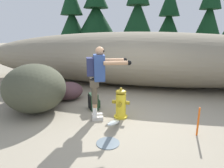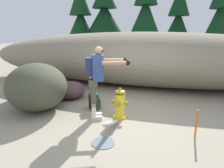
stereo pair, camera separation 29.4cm
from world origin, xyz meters
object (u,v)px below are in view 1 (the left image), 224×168
utility_worker (98,74)px  boulder_mid (68,91)px  survey_stake (198,122)px  boulder_small (28,87)px  boulder_large (35,88)px  fire_hydrant (121,104)px  spare_backpack (94,102)px

utility_worker → boulder_mid: (-1.36, 1.17, -0.83)m
boulder_mid → survey_stake: (3.53, -1.47, 0.03)m
utility_worker → boulder_small: size_ratio=1.54×
boulder_large → survey_stake: bearing=-5.9°
boulder_large → survey_stake: boulder_large is taller
fire_hydrant → boulder_small: 3.09m
spare_backpack → fire_hydrant: bearing=-57.0°
spare_backpack → boulder_mid: 1.22m
boulder_mid → boulder_large: bearing=-111.2°
boulder_large → boulder_mid: size_ratio=1.98×
utility_worker → boulder_small: bearing=140.3°
boulder_mid → boulder_small: 1.23m
fire_hydrant → boulder_small: (-3.03, 0.62, 0.06)m
boulder_small → fire_hydrant: bearing=-11.6°
utility_worker → boulder_mid: size_ratio=1.93×
boulder_mid → utility_worker: bearing=-40.7°
spare_backpack → survey_stake: (2.48, -0.84, 0.08)m
survey_stake → utility_worker: bearing=172.0°
fire_hydrant → survey_stake: bearing=-16.6°
fire_hydrant → utility_worker: bearing=-158.5°
fire_hydrant → boulder_small: boulder_small is taller
spare_backpack → boulder_mid: size_ratio=0.53×
boulder_large → boulder_mid: (0.41, 1.07, -0.36)m
survey_stake → spare_backpack: bearing=161.2°
fire_hydrant → spare_backpack: bearing=157.0°
utility_worker → spare_backpack: bearing=98.5°
utility_worker → spare_backpack: size_ratio=3.66×
fire_hydrant → survey_stake: 1.75m
boulder_large → boulder_small: (-0.76, 0.71, -0.22)m
spare_backpack → survey_stake: size_ratio=0.78×
utility_worker → spare_backpack: utility_worker is taller
boulder_large → boulder_mid: bearing=68.8°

